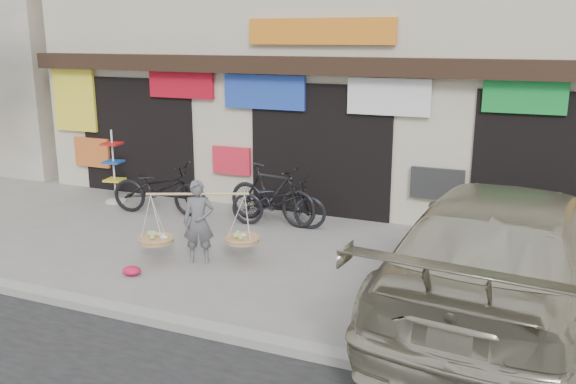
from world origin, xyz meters
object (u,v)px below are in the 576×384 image
at_px(bike_1, 272,194).
at_px(suv, 508,253).
at_px(bike_2, 279,202).
at_px(street_vendor, 199,226).
at_px(bike_0, 159,188).
at_px(display_rack, 114,173).

bearing_deg(bike_1, suv, -110.97).
distance_m(bike_2, suv, 4.99).
distance_m(bike_1, suv, 5.23).
height_order(bike_2, suv, suv).
xyz_separation_m(street_vendor, bike_1, (0.20, 2.42, -0.03)).
bearing_deg(bike_1, street_vendor, -176.10).
relative_size(street_vendor, bike_0, 0.88).
bearing_deg(display_rack, suv, -17.41).
bearing_deg(suv, street_vendor, 4.16).
bearing_deg(bike_0, bike_2, -94.41).
bearing_deg(bike_1, bike_2, -116.48).
relative_size(street_vendor, suv, 0.29).
bearing_deg(bike_0, street_vendor, -141.76).
xyz_separation_m(street_vendor, bike_0, (-2.22, 2.09, -0.07)).
relative_size(bike_0, display_rack, 1.28).
distance_m(street_vendor, bike_1, 2.43).
bearing_deg(bike_2, display_rack, 77.60).
bearing_deg(bike_1, bike_0, 106.34).
height_order(bike_0, bike_1, bike_1).
height_order(bike_0, bike_2, bike_0).
xyz_separation_m(street_vendor, display_rack, (-3.69, 2.49, 0.03)).
xyz_separation_m(bike_1, display_rack, (-3.89, 0.07, 0.06)).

